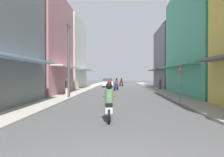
{
  "coord_description": "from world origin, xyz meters",
  "views": [
    {
      "loc": [
        0.1,
        -3.44,
        1.87
      ],
      "look_at": [
        -0.7,
        15.26,
        1.64
      ],
      "focal_mm": 34.22,
      "sensor_mm": 36.0,
      "label": 1
    }
  ],
  "objects_px": {
    "motorbike_silver": "(109,95)",
    "pedestrian_far": "(67,87)",
    "motorbike_orange": "(121,82)",
    "utility_pole": "(69,58)",
    "pedestrian_crossing": "(160,84)",
    "motorbike_white": "(109,104)",
    "street_sign_no_entry": "(180,78)",
    "motorbike_blue": "(116,85)",
    "parked_car": "(108,83)"
  },
  "relations": [
    {
      "from": "parked_car",
      "to": "motorbike_orange",
      "type": "bearing_deg",
      "value": 49.5
    },
    {
      "from": "pedestrian_crossing",
      "to": "motorbike_blue",
      "type": "bearing_deg",
      "value": -175.73
    },
    {
      "from": "motorbike_blue",
      "to": "parked_car",
      "type": "relative_size",
      "value": 0.42
    },
    {
      "from": "motorbike_white",
      "to": "motorbike_orange",
      "type": "bearing_deg",
      "value": 89.01
    },
    {
      "from": "motorbike_orange",
      "to": "pedestrian_crossing",
      "type": "relative_size",
      "value": 1.11
    },
    {
      "from": "motorbike_silver",
      "to": "utility_pole",
      "type": "distance_m",
      "value": 6.28
    },
    {
      "from": "motorbike_blue",
      "to": "parked_car",
      "type": "height_order",
      "value": "motorbike_blue"
    },
    {
      "from": "motorbike_silver",
      "to": "pedestrian_crossing",
      "type": "height_order",
      "value": "motorbike_silver"
    },
    {
      "from": "motorbike_white",
      "to": "motorbike_orange",
      "type": "height_order",
      "value": "same"
    },
    {
      "from": "parked_car",
      "to": "street_sign_no_entry",
      "type": "height_order",
      "value": "street_sign_no_entry"
    },
    {
      "from": "motorbike_white",
      "to": "pedestrian_crossing",
      "type": "relative_size",
      "value": 1.16
    },
    {
      "from": "motorbike_blue",
      "to": "motorbike_orange",
      "type": "bearing_deg",
      "value": 86.68
    },
    {
      "from": "motorbike_blue",
      "to": "pedestrian_far",
      "type": "height_order",
      "value": "pedestrian_far"
    },
    {
      "from": "motorbike_silver",
      "to": "motorbike_blue",
      "type": "xyz_separation_m",
      "value": [
        0.07,
        14.59,
        0.0
      ]
    },
    {
      "from": "parked_car",
      "to": "pedestrian_far",
      "type": "bearing_deg",
      "value": -99.8
    },
    {
      "from": "motorbike_silver",
      "to": "motorbike_white",
      "type": "bearing_deg",
      "value": -87.13
    },
    {
      "from": "motorbike_orange",
      "to": "motorbike_blue",
      "type": "xyz_separation_m",
      "value": [
        -0.65,
        -11.19,
        0.0
      ]
    },
    {
      "from": "pedestrian_far",
      "to": "street_sign_no_entry",
      "type": "bearing_deg",
      "value": -29.03
    },
    {
      "from": "motorbike_white",
      "to": "motorbike_silver",
      "type": "height_order",
      "value": "same"
    },
    {
      "from": "pedestrian_far",
      "to": "motorbike_silver",
      "type": "bearing_deg",
      "value": -57.4
    },
    {
      "from": "motorbike_white",
      "to": "street_sign_no_entry",
      "type": "height_order",
      "value": "street_sign_no_entry"
    },
    {
      "from": "motorbike_silver",
      "to": "motorbike_blue",
      "type": "height_order",
      "value": "same"
    },
    {
      "from": "motorbike_white",
      "to": "parked_car",
      "type": "distance_m",
      "value": 27.23
    },
    {
      "from": "pedestrian_crossing",
      "to": "utility_pole",
      "type": "relative_size",
      "value": 0.24
    },
    {
      "from": "motorbike_orange",
      "to": "utility_pole",
      "type": "distance_m",
      "value": 21.96
    },
    {
      "from": "motorbike_orange",
      "to": "pedestrian_crossing",
      "type": "bearing_deg",
      "value": -64.85
    },
    {
      "from": "pedestrian_far",
      "to": "pedestrian_crossing",
      "type": "bearing_deg",
      "value": 38.85
    },
    {
      "from": "motorbike_orange",
      "to": "utility_pole",
      "type": "height_order",
      "value": "utility_pole"
    },
    {
      "from": "motorbike_orange",
      "to": "pedestrian_far",
      "type": "relative_size",
      "value": 1.06
    },
    {
      "from": "motorbike_orange",
      "to": "parked_car",
      "type": "bearing_deg",
      "value": -130.5
    },
    {
      "from": "motorbike_white",
      "to": "utility_pole",
      "type": "height_order",
      "value": "utility_pole"
    },
    {
      "from": "motorbike_blue",
      "to": "parked_car",
      "type": "bearing_deg",
      "value": 100.89
    },
    {
      "from": "street_sign_no_entry",
      "to": "parked_car",
      "type": "bearing_deg",
      "value": 106.43
    },
    {
      "from": "parked_car",
      "to": "pedestrian_crossing",
      "type": "relative_size",
      "value": 2.67
    },
    {
      "from": "motorbike_silver",
      "to": "parked_car",
      "type": "distance_m",
      "value": 23.15
    },
    {
      "from": "motorbike_blue",
      "to": "street_sign_no_entry",
      "type": "relative_size",
      "value": 0.67
    },
    {
      "from": "street_sign_no_entry",
      "to": "motorbike_blue",
      "type": "bearing_deg",
      "value": 109.95
    },
    {
      "from": "motorbike_blue",
      "to": "pedestrian_crossing",
      "type": "xyz_separation_m",
      "value": [
        5.7,
        0.43,
        0.07
      ]
    },
    {
      "from": "pedestrian_far",
      "to": "utility_pole",
      "type": "distance_m",
      "value": 3.6
    },
    {
      "from": "pedestrian_crossing",
      "to": "pedestrian_far",
      "type": "xyz_separation_m",
      "value": [
        -10.15,
        -8.17,
        0.04
      ]
    },
    {
      "from": "pedestrian_far",
      "to": "street_sign_no_entry",
      "type": "height_order",
      "value": "street_sign_no_entry"
    },
    {
      "from": "pedestrian_crossing",
      "to": "utility_pole",
      "type": "distance_m",
      "value": 14.38
    },
    {
      "from": "parked_car",
      "to": "pedestrian_crossing",
      "type": "height_order",
      "value": "pedestrian_crossing"
    },
    {
      "from": "motorbike_orange",
      "to": "pedestrian_far",
      "type": "bearing_deg",
      "value": -105.06
    },
    {
      "from": "utility_pole",
      "to": "pedestrian_far",
      "type": "bearing_deg",
      "value": 107.72
    },
    {
      "from": "utility_pole",
      "to": "motorbike_blue",
      "type": "bearing_deg",
      "value": 70.17
    },
    {
      "from": "utility_pole",
      "to": "street_sign_no_entry",
      "type": "xyz_separation_m",
      "value": [
        8.31,
        -2.62,
        -1.63
      ]
    },
    {
      "from": "motorbike_orange",
      "to": "motorbike_silver",
      "type": "xyz_separation_m",
      "value": [
        -0.72,
        -25.77,
        0.0
      ]
    },
    {
      "from": "motorbike_silver",
      "to": "utility_pole",
      "type": "height_order",
      "value": "utility_pole"
    },
    {
      "from": "motorbike_silver",
      "to": "pedestrian_far",
      "type": "relative_size",
      "value": 1.11
    }
  ]
}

